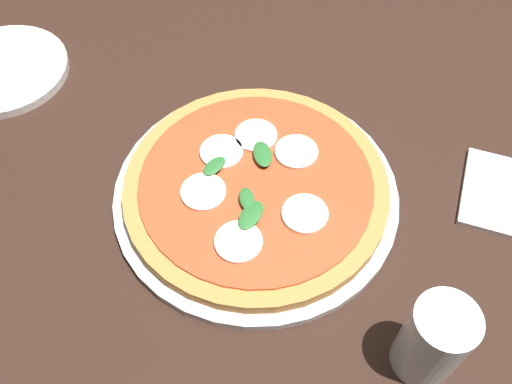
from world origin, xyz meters
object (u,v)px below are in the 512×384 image
at_px(glass_cup, 433,341).
at_px(napkin, 497,193).
at_px(pizza, 256,186).
at_px(plate_white, 3,70).
at_px(dining_table, 264,172).
at_px(serving_tray, 256,194).

bearing_deg(glass_cup, napkin, 151.44).
height_order(pizza, plate_white, pizza).
xyz_separation_m(pizza, glass_cup, (0.21, 0.20, 0.04)).
relative_size(dining_table, serving_tray, 3.23).
xyz_separation_m(pizza, napkin, (-0.02, 0.32, -0.02)).
height_order(serving_tray, pizza, pizza).
bearing_deg(serving_tray, dining_table, 176.73).
xyz_separation_m(serving_tray, pizza, (0.00, -0.00, 0.02)).
bearing_deg(napkin, glass_cup, -28.56).
distance_m(dining_table, pizza, 0.16).
bearing_deg(serving_tray, glass_cup, 43.08).
height_order(dining_table, serving_tray, serving_tray).
distance_m(dining_table, glass_cup, 0.40).
xyz_separation_m(dining_table, serving_tray, (0.11, -0.01, 0.10)).
bearing_deg(dining_table, napkin, 74.82).
relative_size(dining_table, plate_white, 6.01).
relative_size(dining_table, napkin, 9.41).
xyz_separation_m(plate_white, napkin, (0.19, 0.74, -0.00)).
height_order(dining_table, napkin, napkin).
height_order(napkin, glass_cup, glass_cup).
relative_size(dining_table, pizza, 3.51).
xyz_separation_m(dining_table, plate_white, (-0.10, -0.42, 0.10)).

